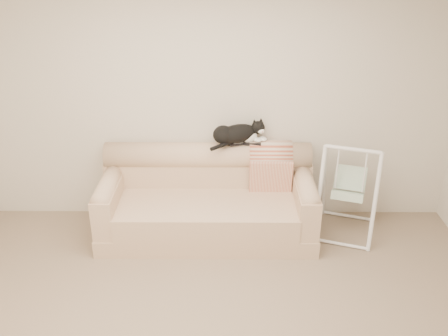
% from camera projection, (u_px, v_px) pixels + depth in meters
% --- Properties ---
extents(room_shell, '(5.04, 4.04, 2.60)m').
position_uv_depth(room_shell, '(210.00, 164.00, 3.23)').
color(room_shell, beige).
rests_on(room_shell, ground).
extents(sofa, '(2.20, 0.93, 0.90)m').
position_uv_depth(sofa, '(208.00, 201.00, 5.20)').
color(sofa, tan).
rests_on(sofa, ground).
extents(remote_a, '(0.19, 0.10, 0.03)m').
position_uv_depth(remote_a, '(238.00, 144.00, 5.15)').
color(remote_a, black).
rests_on(remote_a, sofa).
extents(remote_b, '(0.17, 0.07, 0.02)m').
position_uv_depth(remote_b, '(253.00, 144.00, 5.15)').
color(remote_b, black).
rests_on(remote_b, sofa).
extents(tuxedo_cat, '(0.61, 0.44, 0.25)m').
position_uv_depth(tuxedo_cat, '(237.00, 134.00, 5.12)').
color(tuxedo_cat, black).
rests_on(tuxedo_cat, sofa).
extents(throw_blanket, '(0.44, 0.38, 0.58)m').
position_uv_depth(throw_blanket, '(270.00, 160.00, 5.24)').
color(throw_blanket, '#B85135').
rests_on(throw_blanket, sofa).
extents(baby_swing, '(0.76, 0.78, 0.97)m').
position_uv_depth(baby_swing, '(348.00, 191.00, 5.12)').
color(baby_swing, white).
rests_on(baby_swing, ground).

